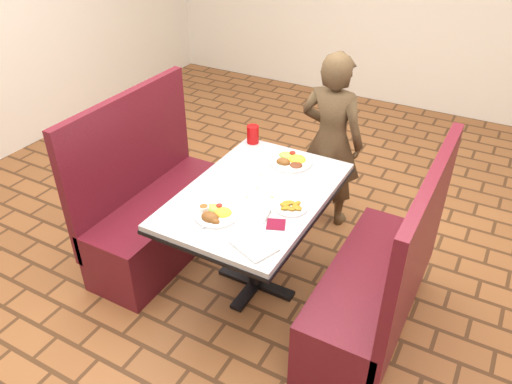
{
  "coord_description": "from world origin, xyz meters",
  "views": [
    {
      "loc": [
        1.2,
        -2.18,
        2.38
      ],
      "look_at": [
        0.0,
        0.0,
        0.75
      ],
      "focal_mm": 35.0,
      "sensor_mm": 36.0,
      "label": 1
    }
  ],
  "objects_px": {
    "red_tumbler": "(253,134)",
    "plantain_plate": "(291,207)",
    "diner_person": "(331,141)",
    "near_dinner_plate": "(215,213)",
    "dining_table": "(256,205)",
    "booth_bench_right": "(377,289)",
    "far_dinner_plate": "(291,159)",
    "booth_bench_left": "(157,212)"
  },
  "relations": [
    {
      "from": "far_dinner_plate",
      "to": "booth_bench_left",
      "type": "bearing_deg",
      "value": -153.18
    },
    {
      "from": "far_dinner_plate",
      "to": "near_dinner_plate",
      "type": "bearing_deg",
      "value": -98.37
    },
    {
      "from": "booth_bench_right",
      "to": "near_dinner_plate",
      "type": "distance_m",
      "value": 1.04
    },
    {
      "from": "dining_table",
      "to": "red_tumbler",
      "type": "bearing_deg",
      "value": 120.86
    },
    {
      "from": "dining_table",
      "to": "far_dinner_plate",
      "type": "xyz_separation_m",
      "value": [
        0.03,
        0.42,
        0.12
      ]
    },
    {
      "from": "diner_person",
      "to": "plantain_plate",
      "type": "bearing_deg",
      "value": 101.65
    },
    {
      "from": "booth_bench_left",
      "to": "diner_person",
      "type": "distance_m",
      "value": 1.36
    },
    {
      "from": "diner_person",
      "to": "plantain_plate",
      "type": "relative_size",
      "value": 7.19
    },
    {
      "from": "booth_bench_left",
      "to": "far_dinner_plate",
      "type": "bearing_deg",
      "value": 26.82
    },
    {
      "from": "diner_person",
      "to": "red_tumbler",
      "type": "xyz_separation_m",
      "value": [
        -0.43,
        -0.42,
        0.14
      ]
    },
    {
      "from": "booth_bench_right",
      "to": "far_dinner_plate",
      "type": "xyz_separation_m",
      "value": [
        -0.77,
        0.42,
        0.45
      ]
    },
    {
      "from": "booth_bench_left",
      "to": "booth_bench_right",
      "type": "distance_m",
      "value": 1.6
    },
    {
      "from": "booth_bench_left",
      "to": "plantain_plate",
      "type": "distance_m",
      "value": 1.14
    },
    {
      "from": "diner_person",
      "to": "far_dinner_plate",
      "type": "xyz_separation_m",
      "value": [
        -0.07,
        -0.55,
        0.1
      ]
    },
    {
      "from": "far_dinner_plate",
      "to": "red_tumbler",
      "type": "height_order",
      "value": "red_tumbler"
    },
    {
      "from": "booth_bench_right",
      "to": "near_dinner_plate",
      "type": "xyz_separation_m",
      "value": [
        -0.88,
        -0.33,
        0.45
      ]
    },
    {
      "from": "booth_bench_right",
      "to": "plantain_plate",
      "type": "height_order",
      "value": "booth_bench_right"
    },
    {
      "from": "booth_bench_left",
      "to": "diner_person",
      "type": "bearing_deg",
      "value": 47.0
    },
    {
      "from": "dining_table",
      "to": "near_dinner_plate",
      "type": "xyz_separation_m",
      "value": [
        -0.08,
        -0.33,
        0.12
      ]
    },
    {
      "from": "near_dinner_plate",
      "to": "red_tumbler",
      "type": "distance_m",
      "value": 0.91
    },
    {
      "from": "near_dinner_plate",
      "to": "far_dinner_plate",
      "type": "height_order",
      "value": "near_dinner_plate"
    },
    {
      "from": "dining_table",
      "to": "booth_bench_right",
      "type": "height_order",
      "value": "booth_bench_right"
    },
    {
      "from": "diner_person",
      "to": "red_tumbler",
      "type": "distance_m",
      "value": 0.61
    },
    {
      "from": "booth_bench_right",
      "to": "dining_table",
      "type": "bearing_deg",
      "value": 180.0
    },
    {
      "from": "diner_person",
      "to": "plantain_plate",
      "type": "xyz_separation_m",
      "value": [
        0.15,
        -1.02,
        0.09
      ]
    },
    {
      "from": "dining_table",
      "to": "diner_person",
      "type": "height_order",
      "value": "diner_person"
    },
    {
      "from": "booth_bench_left",
      "to": "diner_person",
      "type": "height_order",
      "value": "diner_person"
    },
    {
      "from": "far_dinner_plate",
      "to": "plantain_plate",
      "type": "distance_m",
      "value": 0.52
    },
    {
      "from": "booth_bench_left",
      "to": "red_tumbler",
      "type": "bearing_deg",
      "value": 49.29
    },
    {
      "from": "near_dinner_plate",
      "to": "booth_bench_right",
      "type": "bearing_deg",
      "value": 20.45
    },
    {
      "from": "diner_person",
      "to": "near_dinner_plate",
      "type": "bearing_deg",
      "value": 85.08
    },
    {
      "from": "dining_table",
      "to": "booth_bench_right",
      "type": "bearing_deg",
      "value": 0.0
    },
    {
      "from": "dining_table",
      "to": "near_dinner_plate",
      "type": "relative_size",
      "value": 5.08
    },
    {
      "from": "diner_person",
      "to": "red_tumbler",
      "type": "relative_size",
      "value": 10.72
    },
    {
      "from": "booth_bench_right",
      "to": "near_dinner_plate",
      "type": "relative_size",
      "value": 5.03
    },
    {
      "from": "booth_bench_right",
      "to": "diner_person",
      "type": "relative_size",
      "value": 0.89
    },
    {
      "from": "dining_table",
      "to": "near_dinner_plate",
      "type": "distance_m",
      "value": 0.36
    },
    {
      "from": "red_tumbler",
      "to": "plantain_plate",
      "type": "bearing_deg",
      "value": -45.85
    },
    {
      "from": "dining_table",
      "to": "far_dinner_plate",
      "type": "distance_m",
      "value": 0.44
    },
    {
      "from": "near_dinner_plate",
      "to": "dining_table",
      "type": "bearing_deg",
      "value": 76.52
    },
    {
      "from": "far_dinner_plate",
      "to": "plantain_plate",
      "type": "xyz_separation_m",
      "value": [
        0.22,
        -0.47,
        -0.01
      ]
    },
    {
      "from": "booth_bench_right",
      "to": "booth_bench_left",
      "type": "bearing_deg",
      "value": 180.0
    }
  ]
}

